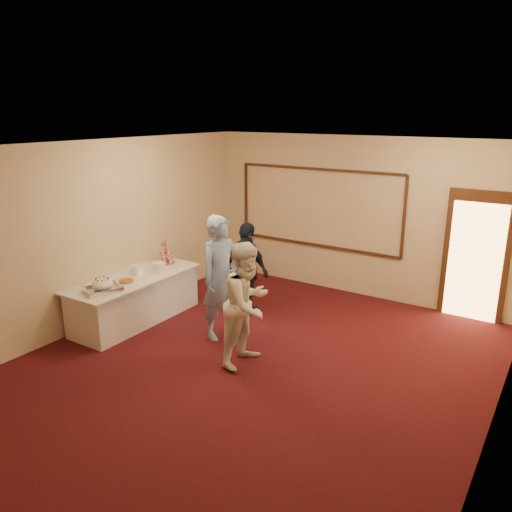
{
  "coord_description": "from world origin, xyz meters",
  "views": [
    {
      "loc": [
        3.46,
        -5.22,
        3.43
      ],
      "look_at": [
        -0.82,
        1.3,
        1.15
      ],
      "focal_mm": 35.0,
      "sensor_mm": 36.0,
      "label": 1
    }
  ],
  "objects_px": {
    "cupcake_stand": "(166,254)",
    "plate_stack_a": "(137,270)",
    "buffet_table": "(136,299)",
    "tart": "(126,281)",
    "guest": "(247,269)",
    "plate_stack_b": "(159,268)",
    "man": "(221,278)",
    "pavlova_tray": "(103,286)",
    "woman": "(247,304)"
  },
  "relations": [
    {
      "from": "pavlova_tray",
      "to": "woman",
      "type": "distance_m",
      "value": 2.35
    },
    {
      "from": "buffet_table",
      "to": "pavlova_tray",
      "type": "distance_m",
      "value": 0.89
    },
    {
      "from": "plate_stack_a",
      "to": "tart",
      "type": "distance_m",
      "value": 0.43
    },
    {
      "from": "plate_stack_a",
      "to": "man",
      "type": "relative_size",
      "value": 0.1
    },
    {
      "from": "plate_stack_a",
      "to": "man",
      "type": "xyz_separation_m",
      "value": [
        1.64,
        0.18,
        0.12
      ]
    },
    {
      "from": "tart",
      "to": "man",
      "type": "relative_size",
      "value": 0.13
    },
    {
      "from": "cupcake_stand",
      "to": "woman",
      "type": "bearing_deg",
      "value": -22.91
    },
    {
      "from": "plate_stack_b",
      "to": "pavlova_tray",
      "type": "bearing_deg",
      "value": -92.97
    },
    {
      "from": "pavlova_tray",
      "to": "cupcake_stand",
      "type": "xyz_separation_m",
      "value": [
        -0.22,
        1.64,
        0.08
      ]
    },
    {
      "from": "cupcake_stand",
      "to": "plate_stack_a",
      "type": "relative_size",
      "value": 2.42
    },
    {
      "from": "buffet_table",
      "to": "guest",
      "type": "height_order",
      "value": "guest"
    },
    {
      "from": "plate_stack_b",
      "to": "tart",
      "type": "distance_m",
      "value": 0.69
    },
    {
      "from": "woman",
      "to": "buffet_table",
      "type": "bearing_deg",
      "value": 87.2
    },
    {
      "from": "cupcake_stand",
      "to": "plate_stack_b",
      "type": "relative_size",
      "value": 2.19
    },
    {
      "from": "buffet_table",
      "to": "plate_stack_b",
      "type": "xyz_separation_m",
      "value": [
        0.18,
        0.41,
        0.47
      ]
    },
    {
      "from": "cupcake_stand",
      "to": "guest",
      "type": "distance_m",
      "value": 1.56
    },
    {
      "from": "tart",
      "to": "man",
      "type": "xyz_separation_m",
      "value": [
        1.48,
        0.57,
        0.18
      ]
    },
    {
      "from": "buffet_table",
      "to": "plate_stack_a",
      "type": "height_order",
      "value": "plate_stack_a"
    },
    {
      "from": "plate_stack_b",
      "to": "cupcake_stand",
      "type": "bearing_deg",
      "value": 120.75
    },
    {
      "from": "pavlova_tray",
      "to": "woman",
      "type": "height_order",
      "value": "woman"
    },
    {
      "from": "man",
      "to": "woman",
      "type": "xyz_separation_m",
      "value": [
        0.8,
        -0.47,
        -0.1
      ]
    },
    {
      "from": "plate_stack_b",
      "to": "guest",
      "type": "distance_m",
      "value": 1.51
    },
    {
      "from": "plate_stack_b",
      "to": "tart",
      "type": "xyz_separation_m",
      "value": [
        -0.07,
        -0.68,
        -0.06
      ]
    },
    {
      "from": "man",
      "to": "guest",
      "type": "relative_size",
      "value": 1.19
    },
    {
      "from": "buffet_table",
      "to": "tart",
      "type": "distance_m",
      "value": 0.5
    },
    {
      "from": "tart",
      "to": "man",
      "type": "distance_m",
      "value": 1.6
    },
    {
      "from": "woman",
      "to": "pavlova_tray",
      "type": "bearing_deg",
      "value": 105.58
    },
    {
      "from": "plate_stack_a",
      "to": "woman",
      "type": "xyz_separation_m",
      "value": [
        2.44,
        -0.29,
        0.03
      ]
    },
    {
      "from": "plate_stack_a",
      "to": "tart",
      "type": "bearing_deg",
      "value": -68.12
    },
    {
      "from": "buffet_table",
      "to": "woman",
      "type": "relative_size",
      "value": 1.37
    },
    {
      "from": "buffet_table",
      "to": "cupcake_stand",
      "type": "distance_m",
      "value": 1.05
    },
    {
      "from": "cupcake_stand",
      "to": "tart",
      "type": "relative_size",
      "value": 1.82
    },
    {
      "from": "woman",
      "to": "man",
      "type": "bearing_deg",
      "value": 60.9
    },
    {
      "from": "cupcake_stand",
      "to": "woman",
      "type": "xyz_separation_m",
      "value": [
        2.5,
        -1.06,
        -0.06
      ]
    },
    {
      "from": "plate_stack_b",
      "to": "woman",
      "type": "relative_size",
      "value": 0.12
    },
    {
      "from": "plate_stack_a",
      "to": "plate_stack_b",
      "type": "xyz_separation_m",
      "value": [
        0.23,
        0.28,
        0.01
      ]
    },
    {
      "from": "buffet_table",
      "to": "guest",
      "type": "xyz_separation_m",
      "value": [
        1.4,
        1.29,
        0.43
      ]
    },
    {
      "from": "plate_stack_b",
      "to": "woman",
      "type": "distance_m",
      "value": 2.29
    },
    {
      "from": "buffet_table",
      "to": "plate_stack_a",
      "type": "xyz_separation_m",
      "value": [
        -0.05,
        0.12,
        0.46
      ]
    },
    {
      "from": "man",
      "to": "woman",
      "type": "height_order",
      "value": "man"
    },
    {
      "from": "cupcake_stand",
      "to": "tart",
      "type": "height_order",
      "value": "cupcake_stand"
    },
    {
      "from": "cupcake_stand",
      "to": "man",
      "type": "bearing_deg",
      "value": -19.02
    },
    {
      "from": "pavlova_tray",
      "to": "plate_stack_b",
      "type": "bearing_deg",
      "value": 87.03
    },
    {
      "from": "plate_stack_a",
      "to": "plate_stack_b",
      "type": "height_order",
      "value": "plate_stack_b"
    },
    {
      "from": "buffet_table",
      "to": "pavlova_tray",
      "type": "bearing_deg",
      "value": -81.09
    },
    {
      "from": "woman",
      "to": "cupcake_stand",
      "type": "bearing_deg",
      "value": 68.41
    },
    {
      "from": "pavlova_tray",
      "to": "plate_stack_a",
      "type": "xyz_separation_m",
      "value": [
        -0.17,
        0.87,
        -0.01
      ]
    },
    {
      "from": "plate_stack_a",
      "to": "plate_stack_b",
      "type": "distance_m",
      "value": 0.36
    },
    {
      "from": "man",
      "to": "pavlova_tray",
      "type": "bearing_deg",
      "value": 141.28
    },
    {
      "from": "plate_stack_b",
      "to": "guest",
      "type": "relative_size",
      "value": 0.13
    }
  ]
}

